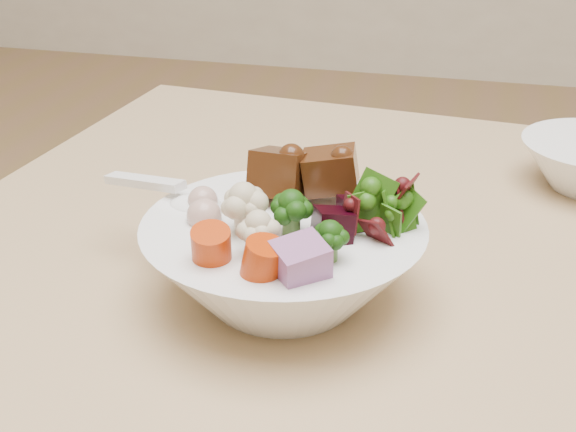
{
  "coord_description": "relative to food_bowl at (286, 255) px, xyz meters",
  "views": [
    {
      "loc": [
        -0.02,
        -0.54,
        1.03
      ],
      "look_at": [
        -0.16,
        0.01,
        0.75
      ],
      "focal_mm": 50.0,
      "sensor_mm": 36.0,
      "label": 1
    }
  ],
  "objects": [
    {
      "name": "soup_spoon",
      "position": [
        -0.09,
        0.02,
        0.03
      ],
      "size": [
        0.13,
        0.07,
        0.02
      ],
      "rotation": [
        0.0,
        0.0,
        -0.39
      ],
      "color": "white",
      "rests_on": "food_bowl"
    },
    {
      "name": "food_bowl",
      "position": [
        0.0,
        0.0,
        0.0
      ],
      "size": [
        0.22,
        0.22,
        0.12
      ],
      "color": "white",
      "rests_on": "dining_table"
    }
  ]
}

